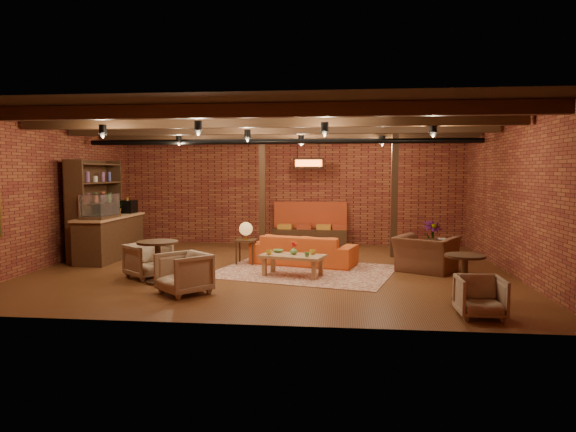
# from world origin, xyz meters

# --- Properties ---
(floor) EXTENTS (10.00, 10.00, 0.00)m
(floor) POSITION_xyz_m (0.00, 0.00, 0.00)
(floor) COLOR #3E220F
(floor) RESTS_ON ground
(ceiling) EXTENTS (10.00, 8.00, 0.02)m
(ceiling) POSITION_xyz_m (0.00, 0.00, 3.20)
(ceiling) COLOR black
(ceiling) RESTS_ON wall_back
(wall_back) EXTENTS (10.00, 0.02, 3.20)m
(wall_back) POSITION_xyz_m (0.00, 4.00, 1.60)
(wall_back) COLOR maroon
(wall_back) RESTS_ON ground
(wall_front) EXTENTS (10.00, 0.02, 3.20)m
(wall_front) POSITION_xyz_m (0.00, -4.00, 1.60)
(wall_front) COLOR maroon
(wall_front) RESTS_ON ground
(wall_left) EXTENTS (0.02, 8.00, 3.20)m
(wall_left) POSITION_xyz_m (-5.00, 0.00, 1.60)
(wall_left) COLOR maroon
(wall_left) RESTS_ON ground
(wall_right) EXTENTS (0.02, 8.00, 3.20)m
(wall_right) POSITION_xyz_m (5.00, 0.00, 1.60)
(wall_right) COLOR maroon
(wall_right) RESTS_ON ground
(ceiling_beams) EXTENTS (9.80, 6.40, 0.22)m
(ceiling_beams) POSITION_xyz_m (0.00, 0.00, 3.08)
(ceiling_beams) COLOR black
(ceiling_beams) RESTS_ON ceiling
(ceiling_pipe) EXTENTS (9.60, 0.12, 0.12)m
(ceiling_pipe) POSITION_xyz_m (0.00, 1.60, 2.85)
(ceiling_pipe) COLOR black
(ceiling_pipe) RESTS_ON ceiling
(post_left) EXTENTS (0.16, 0.16, 3.20)m
(post_left) POSITION_xyz_m (-0.60, 2.60, 1.60)
(post_left) COLOR black
(post_left) RESTS_ON ground
(post_right) EXTENTS (0.16, 0.16, 3.20)m
(post_right) POSITION_xyz_m (2.80, 2.00, 1.60)
(post_right) COLOR black
(post_right) RESTS_ON ground
(service_counter) EXTENTS (0.80, 2.50, 1.60)m
(service_counter) POSITION_xyz_m (-4.10, 1.00, 0.80)
(service_counter) COLOR black
(service_counter) RESTS_ON ground
(plant_counter) EXTENTS (0.35, 0.39, 0.30)m
(plant_counter) POSITION_xyz_m (-4.00, 1.20, 1.22)
(plant_counter) COLOR #337F33
(plant_counter) RESTS_ON service_counter
(shelving_hutch) EXTENTS (0.52, 2.00, 2.40)m
(shelving_hutch) POSITION_xyz_m (-4.50, 1.10, 1.20)
(shelving_hutch) COLOR black
(shelving_hutch) RESTS_ON ground
(banquette) EXTENTS (2.10, 0.70, 1.00)m
(banquette) POSITION_xyz_m (0.60, 3.55, 0.50)
(banquette) COLOR #A4371B
(banquette) RESTS_ON ground
(service_sign) EXTENTS (0.86, 0.06, 0.30)m
(service_sign) POSITION_xyz_m (0.60, 3.10, 2.35)
(service_sign) COLOR #FF5F19
(service_sign) RESTS_ON ceiling
(ceiling_spotlights) EXTENTS (6.40, 4.40, 0.28)m
(ceiling_spotlights) POSITION_xyz_m (0.00, 0.00, 2.86)
(ceiling_spotlights) COLOR black
(ceiling_spotlights) RESTS_ON ceiling
(rug) EXTENTS (4.18, 3.57, 0.01)m
(rug) POSITION_xyz_m (0.74, -0.12, 0.01)
(rug) COLOR maroon
(rug) RESTS_ON floor
(sofa) EXTENTS (2.51, 1.49, 0.69)m
(sofa) POSITION_xyz_m (0.66, 0.68, 0.34)
(sofa) COLOR #C44A1B
(sofa) RESTS_ON floor
(coffee_table) EXTENTS (1.40, 0.94, 0.69)m
(coffee_table) POSITION_xyz_m (0.52, -0.61, 0.39)
(coffee_table) COLOR #9A7948
(coffee_table) RESTS_ON floor
(side_table_lamp) EXTENTS (0.46, 0.46, 0.97)m
(side_table_lamp) POSITION_xyz_m (-0.67, 0.63, 0.74)
(side_table_lamp) COLOR black
(side_table_lamp) RESTS_ON floor
(round_table_left) EXTENTS (0.77, 0.77, 0.81)m
(round_table_left) POSITION_xyz_m (-1.95, -1.55, 0.55)
(round_table_left) COLOR black
(round_table_left) RESTS_ON floor
(armchair_a) EXTENTS (1.01, 1.02, 0.77)m
(armchair_a) POSITION_xyz_m (-2.33, -1.08, 0.38)
(armchair_a) COLOR #B8A68F
(armchair_a) RESTS_ON floor
(armchair_b) EXTENTS (1.06, 1.05, 0.79)m
(armchair_b) POSITION_xyz_m (-1.20, -2.34, 0.40)
(armchair_b) COLOR #B8A68F
(armchair_b) RESTS_ON floor
(armchair_right) EXTENTS (1.38, 1.24, 1.02)m
(armchair_right) POSITION_xyz_m (3.30, 0.14, 0.51)
(armchair_right) COLOR brown
(armchair_right) RESTS_ON floor
(side_table_book) EXTENTS (0.60, 0.60, 0.55)m
(side_table_book) POSITION_xyz_m (3.79, 1.41, 0.49)
(side_table_book) COLOR black
(side_table_book) RESTS_ON floor
(round_table_right) EXTENTS (0.66, 0.66, 0.77)m
(round_table_right) POSITION_xyz_m (3.54, -2.31, 0.51)
(round_table_right) COLOR black
(round_table_right) RESTS_ON floor
(armchair_far) EXTENTS (0.65, 0.61, 0.67)m
(armchair_far) POSITION_xyz_m (3.55, -3.27, 0.33)
(armchair_far) COLOR #B8A68F
(armchair_far) RESTS_ON floor
(plant_tall) EXTENTS (1.99, 1.99, 2.69)m
(plant_tall) POSITION_xyz_m (3.75, 2.14, 1.34)
(plant_tall) COLOR #4C7F4C
(plant_tall) RESTS_ON floor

